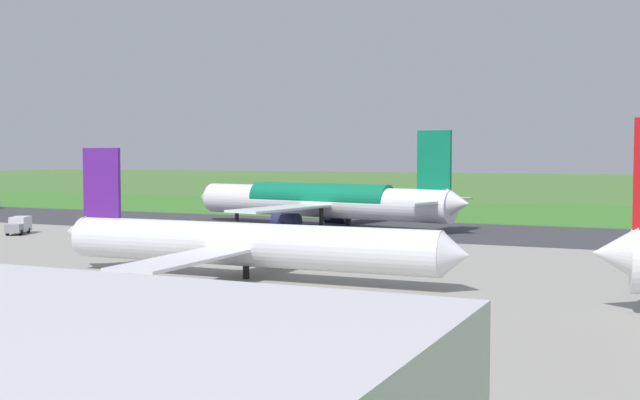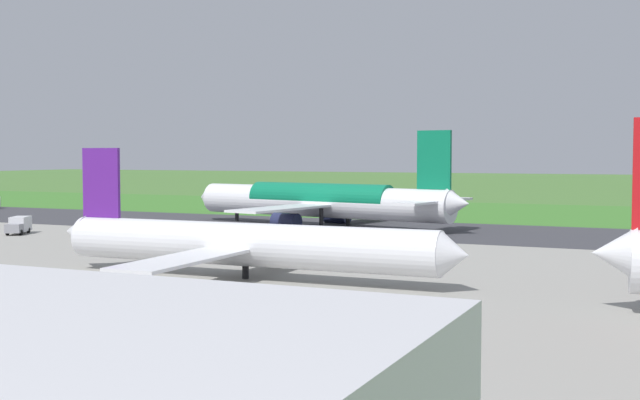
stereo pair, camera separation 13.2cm
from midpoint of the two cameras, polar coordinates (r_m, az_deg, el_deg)
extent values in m
plane|color=#477233|center=(139.72, -3.60, -1.75)|extent=(800.00, 800.00, 0.00)
cube|color=#38383D|center=(139.72, -3.60, -1.74)|extent=(600.00, 32.41, 0.06)
cube|color=gray|center=(97.25, -18.14, -4.07)|extent=(440.00, 110.00, 0.05)
cube|color=#3C782B|center=(173.65, 2.21, -0.77)|extent=(600.00, 80.00, 0.04)
cylinder|color=white|center=(135.14, 0.03, -0.13)|extent=(48.17, 13.56, 5.20)
cone|color=white|center=(151.02, -7.97, 0.19)|extent=(3.82, 5.39, 4.94)
cone|color=white|center=(122.64, 9.78, -0.24)|extent=(4.22, 4.97, 4.42)
cube|color=#0C724C|center=(124.19, 8.10, 2.82)|extent=(5.60, 1.48, 9.00)
cube|color=white|center=(119.49, 6.90, -0.21)|extent=(5.52, 9.56, 0.36)
cube|color=white|center=(129.33, 9.16, 0.04)|extent=(5.52, 9.56, 0.36)
cube|color=white|center=(125.67, -2.44, -0.57)|extent=(9.78, 22.71, 0.35)
cube|color=white|center=(143.83, 2.84, -0.09)|extent=(9.78, 22.71, 0.35)
cylinder|color=#23284C|center=(130.14, -2.39, -1.53)|extent=(4.92, 3.55, 2.80)
cylinder|color=#23284C|center=(142.38, 1.24, -1.12)|extent=(4.92, 3.55, 2.80)
cylinder|color=black|center=(146.38, -5.87, -0.86)|extent=(0.70, 0.70, 3.42)
cylinder|color=black|center=(130.33, 0.12, -1.35)|extent=(0.70, 0.70, 3.42)
cylinder|color=black|center=(136.99, 2.01, -1.13)|extent=(0.70, 0.70, 3.42)
cylinder|color=#0C724C|center=(135.11, 0.03, 0.09)|extent=(26.91, 9.79, 5.23)
cone|color=white|center=(65.91, 20.11, -3.57)|extent=(3.74, 4.51, 4.17)
cylinder|color=white|center=(78.57, -5.25, -3.14)|extent=(38.97, 4.99, 4.21)
cone|color=white|center=(71.13, 9.58, -3.84)|extent=(2.51, 4.05, 4.00)
cone|color=white|center=(90.02, -16.76, -2.15)|extent=(2.91, 3.64, 3.58)
cube|color=#591E8C|center=(87.60, -15.16, 1.19)|extent=(4.54, 0.50, 7.29)
cube|color=white|center=(86.85, -2.91, -2.74)|extent=(5.22, 17.92, 0.28)
cube|color=white|center=(71.39, -9.24, -4.08)|extent=(5.22, 17.92, 0.28)
cylinder|color=black|center=(78.92, -5.24, -5.13)|extent=(0.65, 0.65, 1.30)
cube|color=gray|center=(128.80, -20.78, -1.89)|extent=(2.94, 2.94, 1.30)
cube|color=silver|center=(131.40, -20.39, -1.58)|extent=(3.73, 4.42, 2.20)
cylinder|color=black|center=(128.53, -20.35, -2.18)|extent=(0.66, 0.94, 0.90)
cylinder|color=black|center=(129.19, -21.20, -2.17)|extent=(0.66, 0.94, 0.90)
cylinder|color=black|center=(131.74, -19.88, -2.04)|extent=(0.66, 0.94, 0.90)
cylinder|color=black|center=(132.38, -20.70, -2.03)|extent=(0.66, 0.94, 0.90)
cylinder|color=slate|center=(172.05, 5.86, -0.46)|extent=(0.10, 0.10, 2.19)
cube|color=red|center=(171.98, 5.86, 0.00)|extent=(0.60, 0.04, 0.60)
cone|color=orange|center=(169.73, 4.03, -0.78)|extent=(0.40, 0.40, 0.55)
camera|label=1|loc=(0.07, -89.97, 0.00)|focal=45.28mm
camera|label=2|loc=(0.07, 90.03, 0.00)|focal=45.28mm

